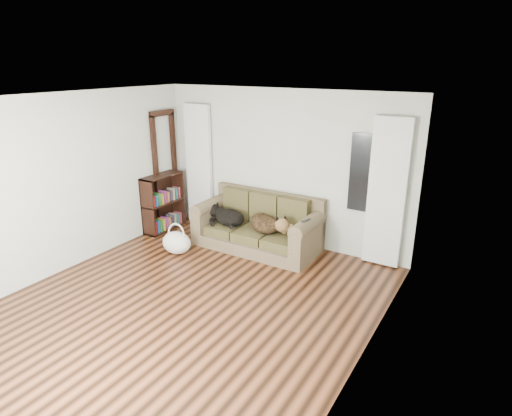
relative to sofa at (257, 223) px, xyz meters
The scene contains 15 objects.
floor 2.03m from the sofa, 85.12° to the right, with size 5.00×5.00×0.00m, color black.
ceiling 2.92m from the sofa, 85.12° to the right, with size 5.00×5.00×0.00m, color white.
wall_back 1.01m from the sofa, 72.21° to the left, with size 4.50×0.04×2.60m, color silver.
wall_left 2.99m from the sofa, 136.50° to the right, with size 0.04×5.00×2.60m, color silver.
wall_right 3.24m from the sofa, 39.24° to the right, with size 0.04×5.00×2.60m, color silver.
curtain_left 1.74m from the sofa, 163.80° to the left, with size 0.55×0.08×2.25m, color white.
curtain_right 2.14m from the sofa, 12.74° to the left, with size 0.55×0.08×2.25m, color white.
window_pane 1.94m from the sofa, 17.01° to the left, with size 0.50×0.03×1.20m, color black.
door_casing 2.12m from the sofa, behind, with size 0.07×0.60×2.10m, color black.
sofa is the anchor object (origin of this frame).
dog_black_lab 0.54m from the sofa, behind, with size 0.63×0.44×0.27m, color black.
dog_shepherd 0.22m from the sofa, ahead, with size 0.65×0.46×0.28m, color black.
tv_remote 1.01m from the sofa, ahead, with size 0.05×0.18×0.02m, color black.
tote_bag 1.36m from the sofa, 139.36° to the right, with size 0.50×0.39×0.37m, color silver.
bookshelf 1.93m from the sofa, behind, with size 0.31×0.84×1.05m, color black.
Camera 1 is at (3.26, -3.72, 3.00)m, focal length 30.00 mm.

